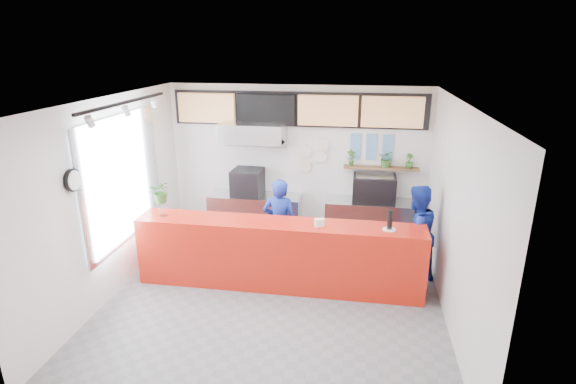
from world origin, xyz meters
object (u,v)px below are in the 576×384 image
Objects in this scene: service_counter at (279,254)px; panini_oven at (248,182)px; pepper_mill at (390,220)px; staff_center at (280,224)px; staff_right at (415,234)px; espresso_machine at (374,188)px.

panini_oven reaches higher than service_counter.
panini_oven is at bearing 145.04° from pepper_mill.
staff_center is 2.23m from staff_right.
staff_right is 0.84m from pepper_mill.
panini_oven is 3.33m from staff_right.
pepper_mill is (1.67, -0.03, 0.71)m from service_counter.
staff_right is 5.49× the size of pepper_mill.
panini_oven is 2.42m from espresso_machine.
pepper_mill reaches higher than espresso_machine.
staff_center is (-0.10, 0.65, 0.25)m from service_counter.
staff_right reaches higher than panini_oven.
staff_right is (3.06, -1.27, -0.34)m from panini_oven.
service_counter is at bearing -60.03° from panini_oven.
service_counter is 2.21m from staff_right.
espresso_machine is at bearing 50.49° from service_counter.
espresso_machine is at bearing -96.85° from staff_right.
espresso_machine is at bearing 95.92° from pepper_mill.
espresso_machine is 2.62× the size of pepper_mill.
staff_right reaches higher than espresso_machine.
staff_center is (0.84, -1.15, -0.35)m from panini_oven.
service_counter is 7.94× the size of panini_oven.
service_counter is 1.82m from pepper_mill.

